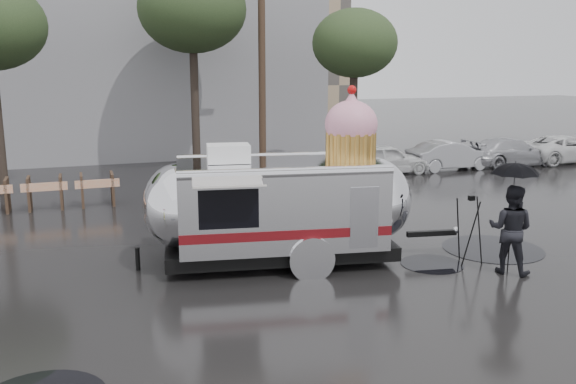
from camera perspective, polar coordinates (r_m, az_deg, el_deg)
name	(u,v)px	position (r m, az deg, el deg)	size (l,w,h in m)	color
ground	(355,307)	(11.23, 6.26, -10.68)	(120.00, 120.00, 0.00)	black
puddles	(345,251)	(14.38, 5.34, -5.54)	(11.90, 9.10, 0.01)	black
grey_building	(80,19)	(33.42, -18.87, 15.06)	(22.00, 12.00, 13.00)	gray
utility_pole	(262,56)	(24.38, -2.46, 12.64)	(1.60, 0.28, 9.00)	#473323
tree_mid	(192,10)	(24.84, -8.96, 16.47)	(4.20, 4.20, 8.03)	#382D26
tree_right	(355,44)	(24.71, 6.25, 13.58)	(3.36, 3.36, 6.42)	#382D26
barricade_row	(45,192)	(19.70, -21.76, -0.01)	(4.30, 0.80, 1.00)	#473323
parked_cars	(487,150)	(27.09, 18.11, 3.71)	(13.20, 1.90, 1.50)	silver
airstream_trailer	(283,201)	(13.21, -0.42, -0.87)	(7.23, 3.17, 3.94)	silver
person_right	(511,229)	(13.48, 20.10, -3.30)	(0.90, 0.50, 1.87)	black
umbrella_black	(514,181)	(13.26, 20.42, 0.98)	(1.20, 1.20, 2.37)	black
tripod	(470,223)	(13.83, 16.66, -2.81)	(0.56, 0.63, 1.53)	black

